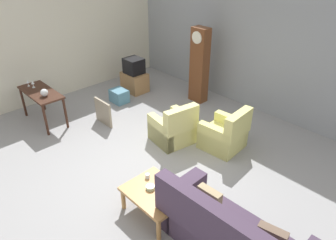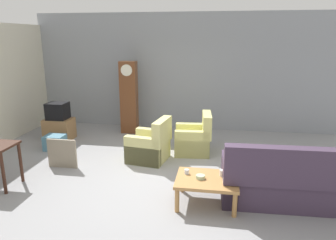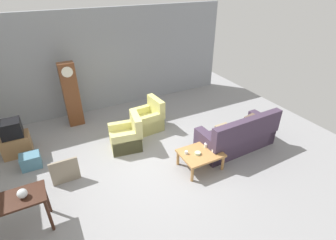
% 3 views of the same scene
% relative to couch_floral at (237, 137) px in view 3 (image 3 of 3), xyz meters
% --- Properties ---
extents(ground_plane, '(10.40, 10.40, 0.00)m').
position_rel_couch_floral_xyz_m(ground_plane, '(-2.18, 0.43, -0.35)').
color(ground_plane, gray).
extents(garage_door_wall, '(8.40, 0.16, 3.20)m').
position_rel_couch_floral_xyz_m(garage_door_wall, '(-2.18, 4.03, 1.25)').
color(garage_door_wall, gray).
rests_on(garage_door_wall, ground_plane).
extents(couch_floral, '(2.13, 0.95, 1.04)m').
position_rel_couch_floral_xyz_m(couch_floral, '(0.00, 0.00, 0.00)').
color(couch_floral, '#423347').
rests_on(couch_floral, ground_plane).
extents(armchair_olive_near, '(0.90, 0.87, 0.92)m').
position_rel_couch_floral_xyz_m(armchair_olive_near, '(-2.54, 1.40, -0.05)').
color(armchair_olive_near, '#CCC67A').
rests_on(armchair_olive_near, ground_plane).
extents(armchair_olive_far, '(0.85, 0.83, 0.92)m').
position_rel_couch_floral_xyz_m(armchair_olive_far, '(-1.66, 2.00, -0.05)').
color(armchair_olive_far, '#D1CD74').
rests_on(armchair_olive_far, ground_plane).
extents(coffee_table_wood, '(0.96, 0.76, 0.43)m').
position_rel_couch_floral_xyz_m(coffee_table_wood, '(-1.28, -0.20, 0.02)').
color(coffee_table_wood, '#B27F47').
rests_on(coffee_table_wood, ground_plane).
extents(console_table_dark, '(1.30, 0.56, 0.78)m').
position_rel_couch_floral_xyz_m(console_table_dark, '(-5.24, -0.20, 0.31)').
color(console_table_dark, '#381E14').
rests_on(console_table_dark, ground_plane).
extents(grandfather_clock, '(0.44, 0.30, 1.94)m').
position_rel_couch_floral_xyz_m(grandfather_clock, '(-3.53, 3.28, 0.62)').
color(grandfather_clock, brown).
rests_on(grandfather_clock, ground_plane).
extents(tv_stand_cabinet, '(0.68, 0.52, 0.54)m').
position_rel_couch_floral_xyz_m(tv_stand_cabinet, '(-5.15, 2.42, -0.08)').
color(tv_stand_cabinet, '#997047').
rests_on(tv_stand_cabinet, ground_plane).
extents(tv_crt, '(0.48, 0.44, 0.42)m').
position_rel_couch_floral_xyz_m(tv_crt, '(-5.15, 2.42, 0.39)').
color(tv_crt, black).
rests_on(tv_crt, tv_stand_cabinet).
extents(framed_picture_leaning, '(0.60, 0.05, 0.59)m').
position_rel_couch_floral_xyz_m(framed_picture_leaning, '(-4.21, 0.75, -0.06)').
color(framed_picture_leaning, gray).
rests_on(framed_picture_leaning, ground_plane).
extents(storage_box_blue, '(0.45, 0.37, 0.34)m').
position_rel_couch_floral_xyz_m(storage_box_blue, '(-4.88, 1.68, -0.18)').
color(storage_box_blue, teal).
rests_on(storage_box_blue, ground_plane).
extents(glass_dome_cloche, '(0.17, 0.17, 0.17)m').
position_rel_couch_floral_xyz_m(glass_dome_cloche, '(-4.93, -0.22, 0.51)').
color(glass_dome_cloche, silver).
rests_on(glass_dome_cloche, console_table_dark).
extents(cup_white_porcelain, '(0.08, 0.08, 0.10)m').
position_rel_couch_floral_xyz_m(cup_white_porcelain, '(-1.05, -0.07, 0.13)').
color(cup_white_porcelain, white).
rests_on(cup_white_porcelain, coffee_table_wood).
extents(cup_blue_rimmed, '(0.07, 0.07, 0.08)m').
position_rel_couch_floral_xyz_m(cup_blue_rimmed, '(-1.61, -0.09, 0.12)').
color(cup_blue_rimmed, silver).
rests_on(cup_blue_rimmed, coffee_table_wood).
extents(bowl_white_stacked, '(0.18, 0.18, 0.08)m').
position_rel_couch_floral_xyz_m(bowl_white_stacked, '(-0.95, -0.31, 0.12)').
color(bowl_white_stacked, white).
rests_on(bowl_white_stacked, coffee_table_wood).
extents(bowl_shallow_green, '(0.14, 0.14, 0.05)m').
position_rel_couch_floral_xyz_m(bowl_shallow_green, '(-1.38, -0.22, 0.10)').
color(bowl_shallow_green, '#B2C69E').
rests_on(bowl_shallow_green, coffee_table_wood).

